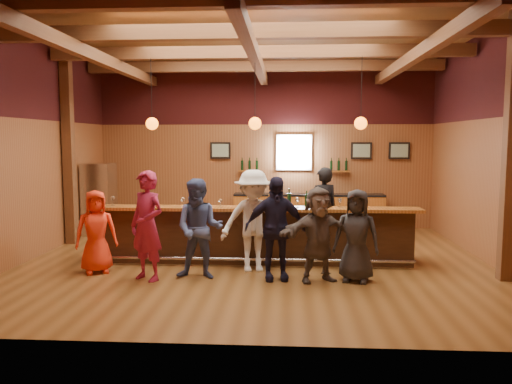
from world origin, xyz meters
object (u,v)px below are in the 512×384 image
at_px(customer_navy, 275,228).
at_px(bottle_a, 289,200).
at_px(bar_counter, 256,234).
at_px(stainless_fridge, 99,199).
at_px(customer_orange, 96,232).
at_px(customer_dark, 356,236).
at_px(bartender, 323,210).
at_px(ice_bucket, 274,201).
at_px(customer_denim, 199,229).
at_px(customer_white, 253,221).
at_px(customer_brown, 319,234).
at_px(customer_redvest, 147,226).
at_px(back_bar_cabinet, 309,211).

relative_size(customer_navy, bottle_a, 5.09).
bearing_deg(bar_counter, stainless_fridge, 149.24).
bearing_deg(customer_orange, customer_dark, -29.07).
height_order(customer_orange, bartender, bartender).
bearing_deg(customer_navy, customer_orange, 165.86).
relative_size(bartender, ice_bucket, 7.37).
relative_size(customer_denim, customer_white, 0.93).
xyz_separation_m(customer_brown, bartender, (0.23, 2.24, 0.10)).
relative_size(stainless_fridge, bottle_a, 5.15).
xyz_separation_m(customer_brown, ice_bucket, (-0.77, 1.15, 0.43)).
bearing_deg(customer_dark, customer_denim, -165.72).
bearing_deg(ice_bucket, customer_brown, -56.16).
bearing_deg(stainless_fridge, customer_redvest, -59.35).
bearing_deg(customer_brown, bar_counter, 108.71).
distance_m(back_bar_cabinet, customer_navy, 5.01).
relative_size(stainless_fridge, ice_bucket, 7.31).
height_order(customer_denim, customer_brown, customer_denim).
relative_size(stainless_fridge, customer_brown, 1.12).
bearing_deg(customer_navy, customer_dark, -10.35).
height_order(stainless_fridge, customer_brown, stainless_fridge).
xyz_separation_m(back_bar_cabinet, customer_dark, (0.59, -4.95, 0.31)).
relative_size(customer_brown, bartender, 0.89).
bearing_deg(customer_dark, stainless_fridge, 161.61).
bearing_deg(stainless_fridge, bottle_a, -29.18).
bearing_deg(customer_orange, bartender, -1.02).
bearing_deg(customer_denim, bar_counter, 59.31).
height_order(bar_counter, customer_navy, customer_navy).
distance_m(back_bar_cabinet, customer_dark, 5.00).
xyz_separation_m(back_bar_cabinet, bottle_a, (-0.54, -3.78, 0.77)).
bearing_deg(bar_counter, customer_dark, -37.93).
bearing_deg(customer_white, bartender, 37.47).
relative_size(customer_orange, customer_brown, 0.93).
bearing_deg(bar_counter, customer_navy, -73.52).
distance_m(back_bar_cabinet, stainless_fridge, 5.43).
relative_size(customer_denim, bottle_a, 4.95).
bearing_deg(customer_orange, customer_brown, -30.31).
bearing_deg(back_bar_cabinet, customer_denim, -112.86).
height_order(back_bar_cabinet, customer_dark, customer_dark).
bearing_deg(customer_dark, customer_redvest, -163.24).
bearing_deg(back_bar_cabinet, customer_navy, -98.98).
distance_m(customer_white, ice_bucket, 0.73).
height_order(customer_redvest, customer_navy, customer_redvest).
bearing_deg(customer_brown, stainless_fridge, 123.77).
relative_size(customer_redvest, ice_bucket, 7.61).
bearing_deg(stainless_fridge, customer_orange, -69.95).
height_order(bar_counter, ice_bucket, ice_bucket).
bearing_deg(customer_denim, bottle_a, 39.52).
distance_m(back_bar_cabinet, customer_redvest, 5.90).
bearing_deg(bartender, customer_brown, 61.68).
height_order(customer_navy, customer_brown, customer_navy).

